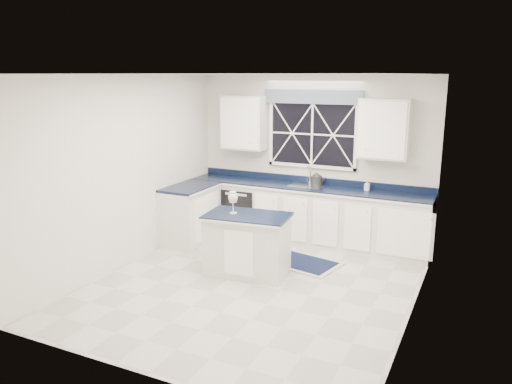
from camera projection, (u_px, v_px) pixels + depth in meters
The scene contains 13 objects.
ground at pixel (253, 285), 6.55m from camera, with size 4.50×4.50×0.00m, color #B5B4B0.
back_wall at pixel (312, 158), 8.22m from camera, with size 4.00×0.10×2.70m, color silver.
base_cabinets at pixel (282, 215), 8.16m from camera, with size 3.99×1.60×0.90m.
countertop at pixel (306, 187), 8.06m from camera, with size 3.98×0.64×0.04m, color black.
dishwasher at pixel (245, 210), 8.63m from camera, with size 0.60×0.58×0.82m, color black.
window at pixel (312, 129), 8.07m from camera, with size 1.65×0.09×1.26m.
upper_cabinets at pixel (310, 126), 7.95m from camera, with size 3.10×0.34×0.90m.
faucet at pixel (310, 174), 8.19m from camera, with size 0.05×0.20×0.30m.
island at pixel (247, 244), 6.85m from camera, with size 1.20×0.80×0.84m.
rug at pixel (299, 261), 7.34m from camera, with size 1.29×0.94×0.02m.
kettle at pixel (317, 179), 8.06m from camera, with size 0.30×0.24×0.22m.
wine_glass at pixel (233, 198), 6.77m from camera, with size 0.13×0.13×0.30m.
soap_bottle at pixel (367, 185), 7.73m from camera, with size 0.07×0.07×0.16m, color silver.
Camera 1 is at (2.66, -5.49, 2.69)m, focal length 35.00 mm.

